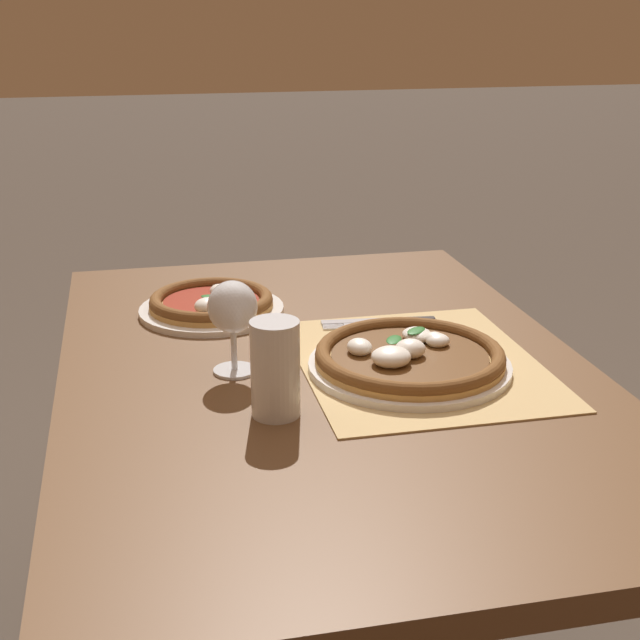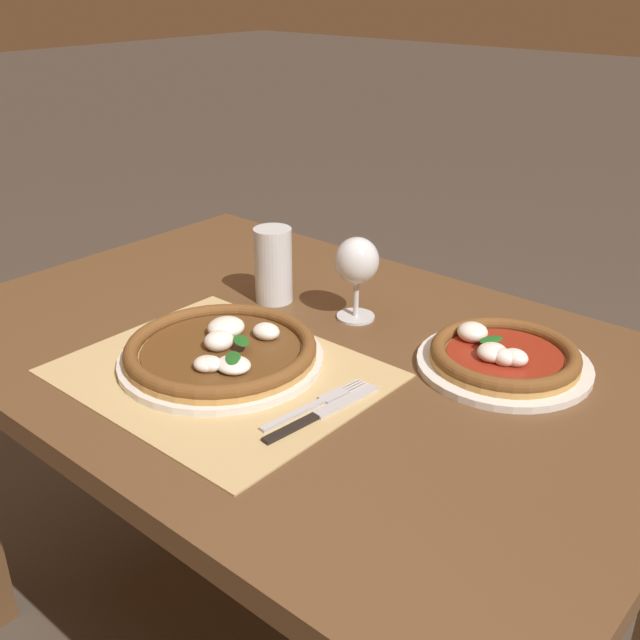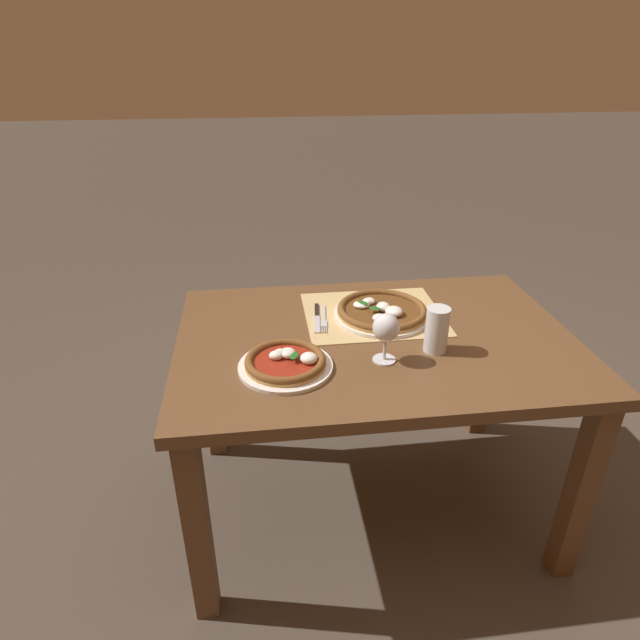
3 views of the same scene
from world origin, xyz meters
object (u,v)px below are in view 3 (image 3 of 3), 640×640
(fork, at_px, (324,319))
(knife, at_px, (317,318))
(pizza_near, at_px, (382,311))
(pint_glass, at_px, (437,330))
(wine_glass, at_px, (386,330))
(pizza_far, at_px, (286,362))

(fork, xyz_separation_m, knife, (0.02, -0.01, 0.00))
(pizza_near, xyz_separation_m, pint_glass, (-0.11, 0.24, 0.05))
(wine_glass, bearing_deg, pizza_near, -101.34)
(wine_glass, height_order, pint_glass, wine_glass)
(pizza_near, bearing_deg, pizza_far, 39.04)
(fork, bearing_deg, knife, -26.22)
(wine_glass, bearing_deg, knife, -59.85)
(wine_glass, relative_size, fork, 0.77)
(pizza_near, distance_m, wine_glass, 0.30)
(pizza_far, height_order, knife, pizza_far)
(pizza_near, distance_m, knife, 0.23)
(pizza_near, height_order, pint_glass, pint_glass)
(wine_glass, height_order, knife, wine_glass)
(pint_glass, height_order, knife, pint_glass)
(pizza_far, distance_m, fork, 0.32)
(pizza_near, relative_size, pizza_far, 1.19)
(pizza_far, distance_m, wine_glass, 0.31)
(fork, relative_size, knife, 0.93)
(pizza_near, xyz_separation_m, knife, (0.23, -0.01, -0.02))
(knife, bearing_deg, pint_glass, 143.37)
(wine_glass, bearing_deg, fork, -62.36)
(pizza_far, height_order, pint_glass, pint_glass)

